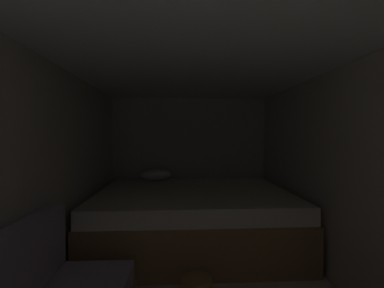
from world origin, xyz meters
name	(u,v)px	position (x,y,z in m)	size (l,w,h in m)	color
wall_back	(189,159)	(0.00, 3.94, 0.99)	(2.57, 0.05, 1.97)	beige
wall_left	(34,187)	(-1.26, 1.58, 0.99)	(0.05, 4.68, 1.97)	beige
wall_right	(362,183)	(1.26, 1.58, 0.99)	(0.05, 4.68, 1.97)	beige
ceiling_slab	(204,52)	(0.00, 1.58, 2.00)	(2.57, 4.68, 0.05)	white
bed	(193,216)	(-0.01, 2.92, 0.34)	(2.35, 1.90, 0.86)	#9E7247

